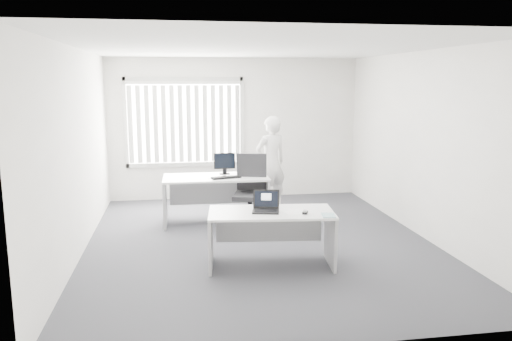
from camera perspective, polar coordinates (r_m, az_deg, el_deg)
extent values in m
plane|color=#44444B|center=(7.44, 0.43, -8.20)|extent=(6.00, 6.00, 0.00)
cube|color=white|center=(10.08, -2.42, 4.78)|extent=(5.00, 0.02, 2.80)
cube|color=white|center=(4.25, 7.26, -2.80)|extent=(5.00, 0.02, 2.80)
cube|color=white|center=(7.15, -19.73, 1.97)|extent=(0.02, 6.00, 2.80)
cube|color=white|center=(7.94, 18.56, 2.79)|extent=(0.02, 6.00, 2.80)
cube|color=silver|center=(7.08, 0.46, 13.85)|extent=(5.00, 6.00, 0.02)
cube|color=#B7B7B2|center=(9.96, -8.15, 5.49)|extent=(2.32, 0.06, 1.76)
cube|color=white|center=(6.35, 1.75, -4.82)|extent=(1.65, 0.91, 0.03)
cube|color=#A5A5A7|center=(6.43, -5.19, -7.99)|extent=(0.11, 0.68, 0.69)
cube|color=#A5A5A7|center=(6.56, 8.51, -7.72)|extent=(0.11, 0.68, 0.69)
cube|color=white|center=(8.31, -4.64, -0.79)|extent=(1.74, 0.84, 0.03)
cube|color=#A5A5A7|center=(8.39, -10.35, -3.57)|extent=(0.06, 0.74, 0.75)
cube|color=#A5A5A7|center=(8.48, 1.09, -3.25)|extent=(0.06, 0.74, 0.75)
cylinder|color=black|center=(8.21, -0.69, -6.11)|extent=(0.82, 0.82, 0.09)
cylinder|color=black|center=(8.15, -0.69, -4.69)|extent=(0.08, 0.08, 0.51)
cube|color=black|center=(8.09, -0.70, -2.94)|extent=(0.63, 0.63, 0.08)
cube|color=black|center=(8.25, -0.50, -0.17)|extent=(0.49, 0.20, 0.61)
imported|color=silver|center=(9.22, 1.69, 0.90)|extent=(0.74, 0.62, 1.72)
cube|color=white|center=(6.35, 4.76, -4.70)|extent=(0.38, 0.31, 0.00)
cube|color=white|center=(6.20, 8.30, -5.08)|extent=(0.19, 0.24, 0.01)
cube|color=black|center=(8.14, -3.44, -0.81)|extent=(0.50, 0.26, 0.02)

